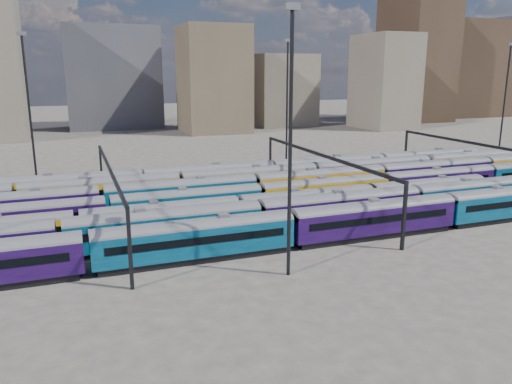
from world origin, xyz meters
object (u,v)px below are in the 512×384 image
object	(u,v)px
rake_0	(291,224)
rake_2	(162,215)
rake_1	(413,198)
mast_2	(290,135)

from	to	relation	value
rake_0	rake_2	xyz separation A→B (m)	(-12.86, 10.00, -0.29)
rake_0	rake_2	size ratio (longest dim) A/B	1.33
rake_0	rake_1	xyz separation A→B (m)	(20.63, 5.00, 0.07)
rake_0	mast_2	size ratio (longest dim) A/B	5.15
rake_0	rake_1	bearing A→B (deg)	13.62
rake_1	rake_2	distance (m)	33.87
rake_1	rake_2	xyz separation A→B (m)	(-33.50, 5.00, -0.36)
rake_1	rake_2	world-z (taller)	rake_1
rake_1	rake_2	bearing A→B (deg)	171.51
rake_2	rake_1	bearing A→B (deg)	-8.49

